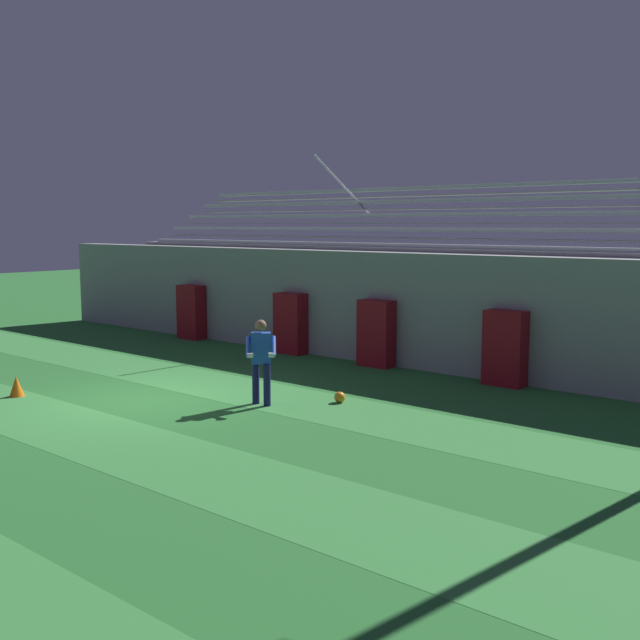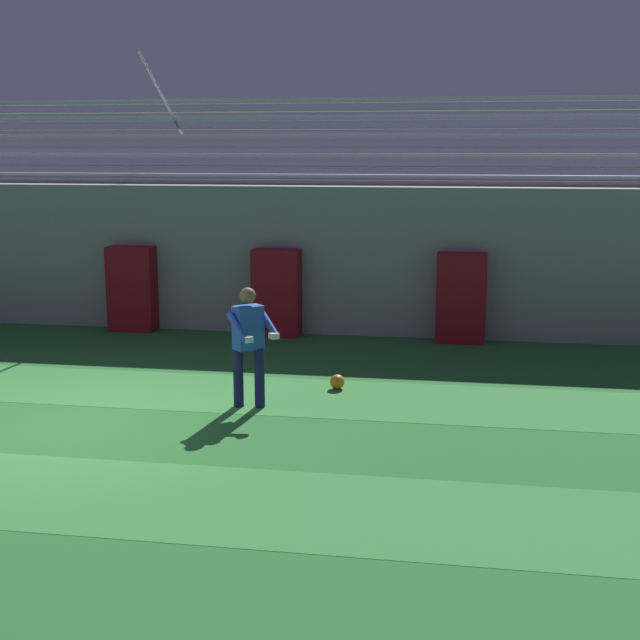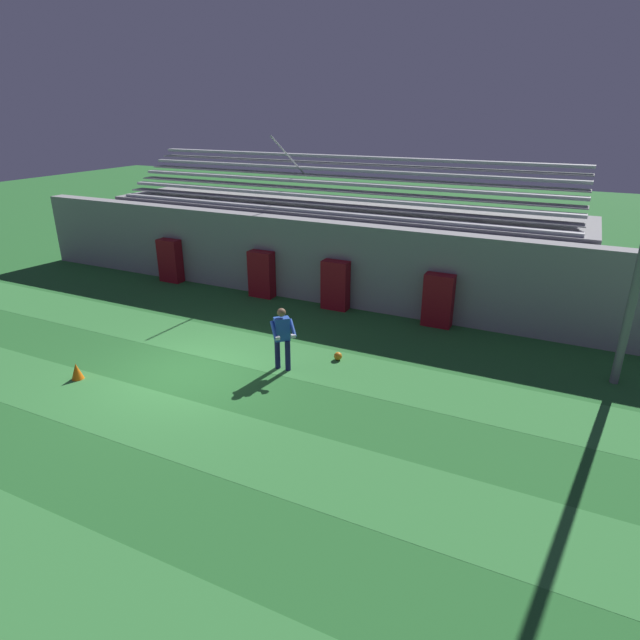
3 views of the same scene
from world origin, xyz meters
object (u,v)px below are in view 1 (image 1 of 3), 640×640
padding_pillar_far_right (505,348)px  traffic_cone (17,386)px  padding_pillar_far_left (191,312)px  soccer_ball (340,397)px  padding_pillar_gate_right (376,333)px  goalkeeper (261,357)px  padding_pillar_gate_left (290,323)px

padding_pillar_far_right → traffic_cone: bearing=-133.9°
padding_pillar_far_left → soccer_ball: bearing=-22.3°
padding_pillar_gate_right → soccer_ball: size_ratio=7.47×
padding_pillar_far_right → soccer_ball: bearing=-116.0°
padding_pillar_far_left → goalkeeper: (7.63, -4.69, 0.13)m
traffic_cone → padding_pillar_gate_left: bearing=83.7°
soccer_ball → goalkeeper: bearing=-132.9°
padding_pillar_gate_left → padding_pillar_gate_right: 2.86m
padding_pillar_gate_right → padding_pillar_far_left: size_ratio=1.00×
padding_pillar_gate_left → padding_pillar_gate_right: size_ratio=1.00×
padding_pillar_gate_left → soccer_ball: bearing=-37.9°
padding_pillar_far_right → soccer_ball: 4.03m
padding_pillar_far_right → goalkeeper: goalkeeper is taller
padding_pillar_gate_right → traffic_cone: (-3.68, -7.39, -0.61)m
padding_pillar_far_left → padding_pillar_gate_right: bearing=0.0°
padding_pillar_gate_left → soccer_ball: (4.57, -3.56, -0.71)m
padding_pillar_far_right → goalkeeper: (-2.78, -4.69, 0.13)m
padding_pillar_gate_right → soccer_ball: (1.71, -3.56, -0.71)m
padding_pillar_far_right → traffic_cone: (-7.12, -7.39, -0.61)m
padding_pillar_far_left → traffic_cone: bearing=-66.0°
padding_pillar_far_left → soccer_ball: padding_pillar_far_left is taller
padding_pillar_gate_right → padding_pillar_far_right: 3.44m
traffic_cone → soccer_ball: bearing=35.4°
padding_pillar_gate_right → soccer_ball: 4.01m
goalkeeper → padding_pillar_far_right: bearing=59.3°
padding_pillar_far_right → soccer_ball: size_ratio=7.47×
padding_pillar_far_left → padding_pillar_far_right: size_ratio=1.00×
padding_pillar_far_left → goalkeeper: goalkeeper is taller
goalkeeper → padding_pillar_far_left: bearing=148.4°
padding_pillar_far_left → soccer_ball: (8.68, -3.56, -0.71)m
traffic_cone → padding_pillar_gate_right: bearing=63.5°
padding_pillar_far_left → traffic_cone: (3.30, -7.39, -0.61)m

